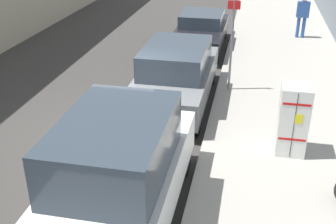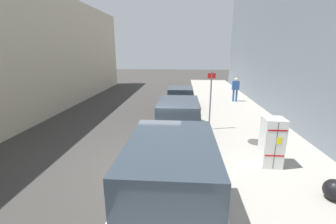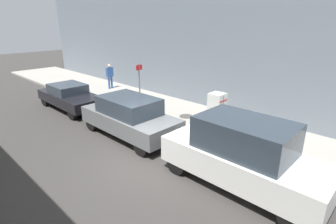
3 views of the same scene
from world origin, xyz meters
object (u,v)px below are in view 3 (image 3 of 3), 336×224
Objects in this scene: street_sign_post at (140,89)px; parked_van_white at (243,154)px; parked_suv_gray at (129,116)px; discarded_refrigerator at (217,111)px; pedestrian_walking_far at (110,74)px; trash_bag at (261,126)px; parked_sedan_dark at (70,96)px.

parked_van_white is at bearing 77.05° from street_sign_post.
parked_suv_gray is (1.48, 1.01, -0.79)m from street_sign_post.
discarded_refrigerator is 0.92× the size of pedestrian_walking_far.
discarded_refrigerator is 3.86m from street_sign_post.
street_sign_post is at bearing -62.97° from trash_bag.
parked_suv_gray is (4.04, 7.36, -0.27)m from pedestrian_walking_far.
pedestrian_walking_far is 8.40m from parked_suv_gray.
street_sign_post is 4.79m from parked_sedan_dark.
street_sign_post reaches higher than pedestrian_walking_far.
discarded_refrigerator is at bearing 115.65° from street_sign_post.
parked_van_white is (4.10, 1.27, 0.65)m from trash_bag.
discarded_refrigerator is 4.33m from parked_van_white.
street_sign_post reaches higher than parked_suv_gray.
parked_sedan_dark is 0.97× the size of parked_suv_gray.
pedestrian_walking_far is 4.48m from parked_sedan_dark.
parked_van_white is at bearing 44.02° from discarded_refrigerator.
discarded_refrigerator is 3.93m from parked_suv_gray.
street_sign_post is 6.62m from parked_van_white.
discarded_refrigerator is at bearing -135.98° from parked_van_white.
pedestrian_walking_far is at bearing -95.40° from discarded_refrigerator.
street_sign_post is 1.58× the size of pedestrian_walking_far.
parked_van_white reaches higher than parked_sedan_dark.
parked_sedan_dark is at bearing -68.40° from discarded_refrigerator.
street_sign_post is (1.64, -3.41, 0.73)m from discarded_refrigerator.
parked_van_white is at bearing 17.22° from trash_bag.
parked_suv_gray is at bearing 34.50° from street_sign_post.
discarded_refrigerator is 0.34× the size of parked_suv_gray.
parked_sedan_dark is (4.10, -9.60, 0.32)m from trash_bag.
street_sign_post is at bearing -64.35° from discarded_refrigerator.
street_sign_post is at bearing -102.95° from parked_van_white.
parked_sedan_dark is 10.88m from parked_van_white.
parked_suv_gray is 0.96× the size of parked_van_white.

